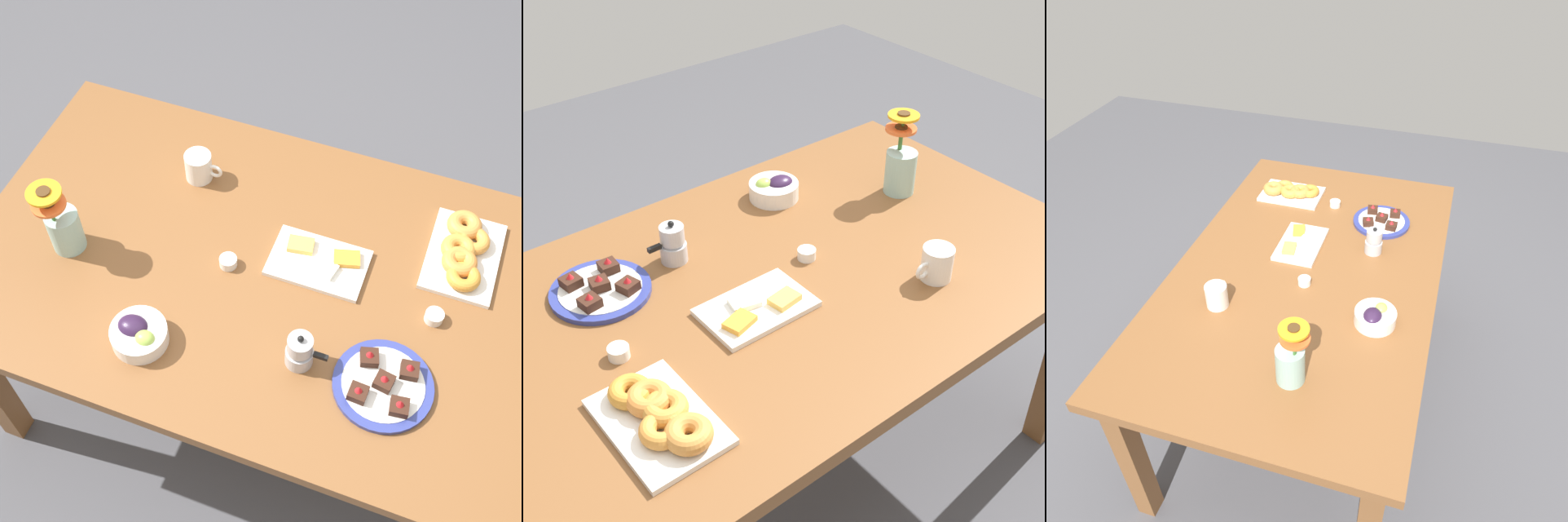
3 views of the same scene
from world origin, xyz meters
The scene contains 11 objects.
ground_plane centered at (0.00, 0.00, 0.00)m, with size 6.00×6.00×0.00m, color #4C4C51.
dining_table centered at (0.00, 0.00, 0.65)m, with size 1.60×1.00×0.74m.
coffee_mug centered at (-0.28, 0.25, 0.79)m, with size 0.11×0.08×0.09m.
grape_bowl centered at (-0.21, -0.31, 0.77)m, with size 0.14×0.14×0.07m.
cheese_platter centered at (0.14, 0.07, 0.75)m, with size 0.26×0.17×0.03m.
croissant_platter centered at (0.50, 0.23, 0.76)m, with size 0.19×0.28×0.05m.
jam_cup_honey centered at (-0.09, -0.02, 0.76)m, with size 0.05×0.05×0.03m.
jam_cup_berry centered at (0.47, 0.01, 0.76)m, with size 0.05×0.05×0.03m.
dessert_plate centered at (0.39, -0.22, 0.75)m, with size 0.24×0.24×0.05m.
flower_vase centered at (-0.52, -0.11, 0.82)m, with size 0.10×0.11×0.24m.
moka_pot centered at (0.18, -0.22, 0.79)m, with size 0.11×0.07×0.12m.
Camera 3 is at (-1.45, -0.44, 2.00)m, focal length 35.00 mm.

